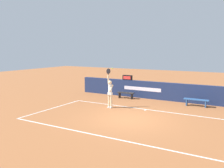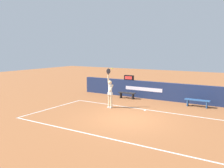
# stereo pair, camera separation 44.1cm
# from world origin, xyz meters

# --- Properties ---
(ground_plane) EXTENTS (60.00, 60.00, 0.00)m
(ground_plane) POSITION_xyz_m (0.00, 0.00, 0.00)
(ground_plane) COLOR #A25E34
(court_lines) EXTENTS (10.40, 5.32, 0.00)m
(court_lines) POSITION_xyz_m (0.00, -0.32, 0.00)
(court_lines) COLOR white
(court_lines) RESTS_ON ground
(back_wall) EXTENTS (13.68, 0.31, 1.27)m
(back_wall) POSITION_xyz_m (-0.00, 5.48, 0.64)
(back_wall) COLOR #1A284F
(back_wall) RESTS_ON ground
(speed_display) EXTENTS (0.77, 0.19, 0.37)m
(speed_display) POSITION_xyz_m (-2.87, 5.48, 1.46)
(speed_display) COLOR black
(speed_display) RESTS_ON back_wall
(tennis_player) EXTENTS (0.47, 0.47, 2.47)m
(tennis_player) POSITION_xyz_m (-2.14, 1.56, 1.02)
(tennis_player) COLOR beige
(tennis_player) RESTS_ON ground
(tennis_ball) EXTENTS (0.07, 0.07, 0.07)m
(tennis_ball) POSITION_xyz_m (-1.81, 1.26, 2.49)
(tennis_ball) COLOR #C5E12B
(courtside_bench_near) EXTENTS (1.54, 0.39, 0.46)m
(courtside_bench_near) POSITION_xyz_m (2.45, 4.62, 0.35)
(courtside_bench_near) COLOR #2E5A95
(courtside_bench_near) RESTS_ON ground
(courtside_bench_far) EXTENTS (1.31, 0.46, 0.45)m
(courtside_bench_far) POSITION_xyz_m (-2.60, 4.64, 0.34)
(courtside_bench_far) COLOR black
(courtside_bench_far) RESTS_ON ground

